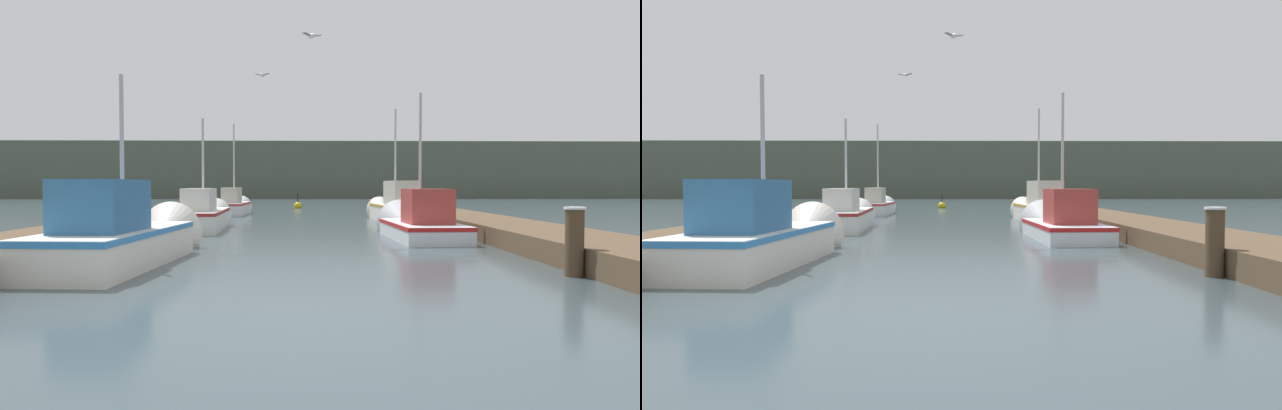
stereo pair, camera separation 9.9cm
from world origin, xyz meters
The scene contains 14 objects.
ground_plane centered at (0.00, 0.00, 0.00)m, with size 200.00×200.00×0.00m.
dock_left centered at (-5.66, 16.00, 0.23)m, with size 2.26×40.00×0.46m.
dock_right centered at (5.66, 16.00, 0.23)m, with size 2.26×40.00×0.46m.
distant_shore_ridge centered at (0.00, 66.40, 3.25)m, with size 120.00×16.00×6.50m.
fishing_boat_0 centered at (-3.48, 5.35, 0.52)m, with size 1.98×5.71×3.99m.
fishing_boat_1 centered at (3.18, 10.59, 0.39)m, with size 1.88×5.05×4.64m.
fishing_boat_2 centered at (-3.54, 14.05, 0.47)m, with size 1.65×5.88×4.10m.
fishing_boat_3 centered at (3.70, 17.86, 0.57)m, with size 1.77×6.24×4.94m.
fishing_boat_4 centered at (-3.69, 23.53, 0.46)m, with size 1.41×4.95×4.91m.
mooring_piling_0 centered at (4.38, 3.48, 0.58)m, with size 0.34×0.34×1.14m.
mooring_piling_1 centered at (-4.68, 29.13, 0.52)m, with size 0.36×0.36×1.02m.
channel_buoy centered at (-0.56, 31.61, 0.15)m, with size 0.53×0.53×1.03m.
seagull_lead centered at (-1.66, 15.88, 5.64)m, with size 0.56×0.31×0.12m.
seagull_1 centered at (0.14, 9.64, 5.49)m, with size 0.52×0.40×0.12m.
Camera 1 is at (-0.02, -5.71, 1.50)m, focal length 32.00 mm.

